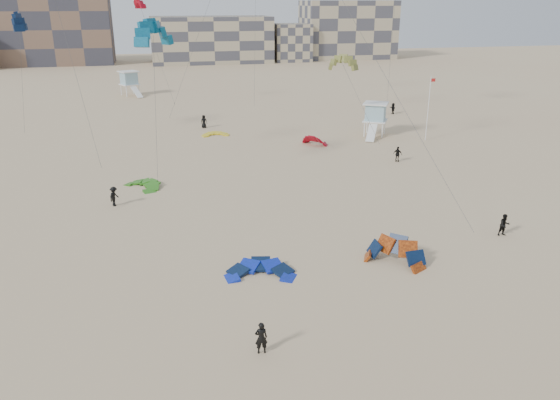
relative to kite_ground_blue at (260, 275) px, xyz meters
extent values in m
plane|color=tan|center=(0.92, -4.76, 0.00)|extent=(320.00, 320.00, 0.00)
imported|color=black|center=(-1.49, -7.82, 0.84)|extent=(0.62, 0.42, 1.68)
imported|color=black|center=(18.33, 1.97, 0.82)|extent=(0.81, 0.63, 1.65)
imported|color=black|center=(-9.44, 14.67, 0.83)|extent=(1.06, 1.24, 1.66)
imported|color=black|center=(18.99, 21.61, 0.82)|extent=(0.96, 0.96, 1.64)
imported|color=black|center=(0.69, 42.59, 0.86)|extent=(0.88, 0.61, 1.72)
imported|color=black|center=(29.26, 45.77, 0.82)|extent=(0.52, 1.53, 1.64)
cylinder|color=#3F3F3F|center=(-5.53, 18.56, 7.12)|extent=(0.62, 2.20, 12.25)
cylinder|color=#3F3F3F|center=(11.68, 10.57, 11.18)|extent=(7.05, 19.48, 20.38)
cylinder|color=#3F3F3F|center=(-12.29, 23.94, 8.93)|extent=(2.63, 2.21, 15.86)
cylinder|color=#3F3F3F|center=(0.73, 41.91, 12.66)|extent=(8.95, 6.57, 23.34)
cylinder|color=#3F3F3F|center=(16.87, 27.32, 5.19)|extent=(3.34, 3.90, 8.38)
cylinder|color=#3F3F3F|center=(27.37, 43.62, 10.46)|extent=(1.20, 3.17, 18.92)
cylinder|color=#3F3F3F|center=(-20.22, 39.01, 7.32)|extent=(1.70, 1.75, 12.63)
cylinder|color=#3F3F3F|center=(9.95, 53.89, 12.47)|extent=(1.71, 5.56, 22.95)
cylinder|color=#3F3F3F|center=(-4.52, 56.36, 8.26)|extent=(4.10, 2.75, 14.53)
cube|color=white|center=(21.26, 33.47, 1.88)|extent=(3.84, 3.84, 0.14)
cube|color=#8CB2BF|center=(21.26, 33.47, 2.95)|extent=(3.16, 3.16, 2.01)
cube|color=white|center=(21.26, 33.47, 4.03)|extent=(3.98, 3.98, 0.16)
cube|color=white|center=(21.26, 30.76, 0.90)|extent=(2.30, 2.97, 1.66)
cube|color=white|center=(-9.60, 72.25, 1.95)|extent=(3.89, 3.89, 0.15)
cube|color=#8CB2BF|center=(-9.60, 72.25, 3.06)|extent=(3.20, 3.20, 2.08)
cube|color=white|center=(-9.60, 72.25, 4.19)|extent=(4.03, 4.03, 0.17)
cube|color=white|center=(-9.60, 69.44, 0.94)|extent=(2.22, 3.12, 1.72)
cylinder|color=white|center=(26.34, 29.61, 3.86)|extent=(0.10, 0.10, 7.71)
cube|color=red|center=(26.62, 29.61, 7.23)|extent=(0.58, 0.02, 0.39)
cube|color=brown|center=(-29.08, 129.24, 9.00)|extent=(28.00, 14.00, 18.00)
cube|color=tan|center=(10.92, 125.24, 6.00)|extent=(32.00, 16.00, 12.00)
cube|color=tan|center=(50.92, 127.24, 8.00)|extent=(26.00, 14.00, 16.00)
cube|color=tan|center=(32.92, 123.24, 5.00)|extent=(10.00, 10.00, 10.00)
camera|label=1|loc=(-5.64, -29.70, 16.05)|focal=35.00mm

